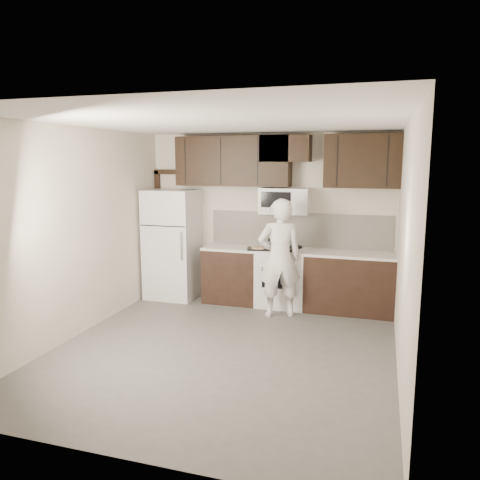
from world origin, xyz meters
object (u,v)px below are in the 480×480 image
at_px(refrigerator, 173,244).
at_px(person, 279,258).
at_px(stove, 282,277).
at_px(microwave, 285,201).

relative_size(refrigerator, person, 1.03).
bearing_deg(stove, microwave, 90.10).
bearing_deg(microwave, person, -84.08).
distance_m(stove, refrigerator, 1.90).
distance_m(microwave, refrigerator, 2.00).
xyz_separation_m(stove, refrigerator, (-1.85, -0.05, 0.44)).
distance_m(microwave, person, 1.01).
relative_size(stove, refrigerator, 0.52).
height_order(microwave, person, microwave).
relative_size(microwave, person, 0.44).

